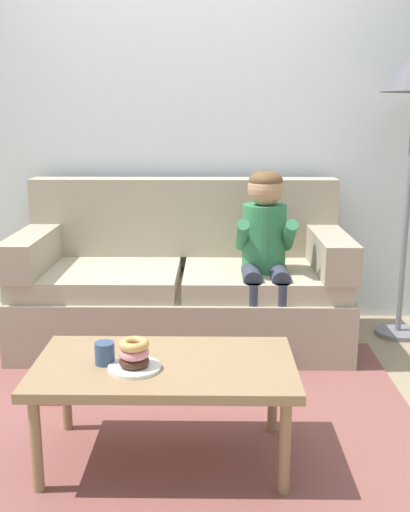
# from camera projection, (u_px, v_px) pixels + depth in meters

# --- Properties ---
(ground) EXTENTS (10.00, 10.00, 0.00)m
(ground) POSITION_uv_depth(u_px,v_px,m) (174.00, 400.00, 3.07)
(ground) COLOR #9E896B
(wall_back) EXTENTS (8.00, 0.10, 2.80)m
(wall_back) POSITION_uv_depth(u_px,v_px,m) (185.00, 117.00, 4.11)
(wall_back) COLOR silver
(wall_back) RESTS_ON ground
(area_rug) EXTENTS (2.33, 2.05, 0.01)m
(area_rug) POSITION_uv_depth(u_px,v_px,m) (171.00, 424.00, 2.83)
(area_rug) COLOR brown
(area_rug) RESTS_ON ground
(couch) EXTENTS (2.01, 0.90, 1.01)m
(couch) POSITION_uv_depth(u_px,v_px,m) (182.00, 286.00, 3.82)
(couch) COLOR tan
(couch) RESTS_ON ground
(coffee_table) EXTENTS (1.06, 0.59, 0.44)m
(coffee_table) POSITION_uv_depth(u_px,v_px,m) (164.00, 373.00, 2.45)
(coffee_table) COLOR #937551
(coffee_table) RESTS_ON ground
(person_child) EXTENTS (0.34, 0.58, 1.10)m
(person_child) POSITION_uv_depth(u_px,v_px,m) (265.00, 245.00, 3.53)
(person_child) COLOR #337A4C
(person_child) RESTS_ON ground
(plate) EXTENTS (0.21, 0.21, 0.01)m
(plate) POSITION_uv_depth(u_px,v_px,m) (134.00, 367.00, 2.38)
(plate) COLOR white
(plate) RESTS_ON coffee_table
(donut) EXTENTS (0.17, 0.17, 0.04)m
(donut) POSITION_uv_depth(u_px,v_px,m) (134.00, 361.00, 2.37)
(donut) COLOR #422619
(donut) RESTS_ON plate
(donut_second) EXTENTS (0.15, 0.15, 0.04)m
(donut_second) POSITION_uv_depth(u_px,v_px,m) (134.00, 353.00, 2.36)
(donut_second) COLOR pink
(donut_second) RESTS_ON donut
(donut_third) EXTENTS (0.14, 0.14, 0.04)m
(donut_third) POSITION_uv_depth(u_px,v_px,m) (134.00, 344.00, 2.35)
(donut_third) COLOR tan
(donut_third) RESTS_ON donut_second
(mug) EXTENTS (0.08, 0.08, 0.09)m
(mug) POSITION_uv_depth(u_px,v_px,m) (105.00, 353.00, 2.42)
(mug) COLOR #334C72
(mug) RESTS_ON coffee_table
(toy_controller) EXTENTS (0.23, 0.09, 0.05)m
(toy_controller) POSITION_uv_depth(u_px,v_px,m) (49.00, 399.00, 3.03)
(toy_controller) COLOR red
(toy_controller) RESTS_ON ground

